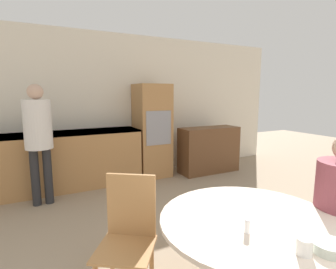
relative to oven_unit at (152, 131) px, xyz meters
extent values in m
cube|color=silver|center=(-0.53, 0.34, 0.45)|extent=(7.02, 0.05, 2.60)
cube|color=#AD7A47|center=(-1.76, -0.01, -0.39)|extent=(2.85, 0.60, 0.93)
cube|color=black|center=(-1.76, -0.01, 0.06)|extent=(2.85, 0.60, 0.03)
cube|color=#AD7A47|center=(0.00, 0.00, 0.00)|extent=(0.59, 0.58, 1.70)
cube|color=gray|center=(0.00, -0.29, 0.08)|extent=(0.47, 0.01, 0.60)
cube|color=brown|center=(1.08, -0.30, -0.41)|extent=(1.18, 0.45, 0.88)
cylinder|color=beige|center=(-0.70, -3.23, -0.15)|extent=(1.19, 1.19, 0.03)
cylinder|color=#AD7A47|center=(0.02, -3.24, -0.64)|extent=(0.04, 0.04, 0.42)
cylinder|color=#AD7A47|center=(-1.45, -2.52, -0.64)|extent=(0.04, 0.04, 0.42)
cylinder|color=#AD7A47|center=(-1.18, -2.70, -0.64)|extent=(0.04, 0.04, 0.42)
cube|color=#AD7A47|center=(-1.41, -2.74, -0.42)|extent=(0.56, 0.56, 0.02)
cube|color=#AD7A47|center=(-1.30, -2.59, -0.17)|extent=(0.33, 0.24, 0.49)
cylinder|color=#262628|center=(-1.97, -0.53, -0.45)|extent=(0.11, 0.11, 0.79)
cylinder|color=#262628|center=(-1.81, -0.53, -0.45)|extent=(0.11, 0.11, 0.79)
cylinder|color=silver|center=(-1.89, -0.53, 0.27)|extent=(0.36, 0.36, 0.66)
sphere|color=tan|center=(-1.89, -0.53, 0.71)|extent=(0.20, 0.20, 0.20)
cylinder|color=white|center=(-0.74, -3.64, -0.09)|extent=(0.08, 0.08, 0.09)
cylinder|color=silver|center=(-0.60, -3.69, -0.10)|extent=(0.17, 0.17, 0.05)
cylinder|color=white|center=(-0.85, -3.35, -0.09)|extent=(0.03, 0.03, 0.07)
cylinder|color=silver|center=(-0.85, -3.35, -0.05)|extent=(0.03, 0.03, 0.01)
camera|label=1|loc=(-1.91, -4.42, 0.68)|focal=28.00mm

